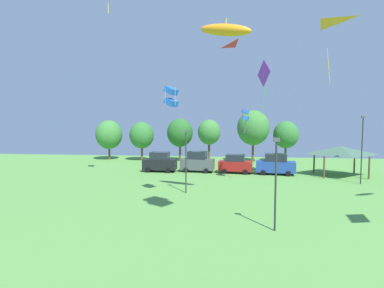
{
  "coord_description": "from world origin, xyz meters",
  "views": [
    {
      "loc": [
        -0.42,
        3.87,
        6.49
      ],
      "look_at": [
        -1.86,
        16.68,
        5.55
      ],
      "focal_mm": 28.0,
      "sensor_mm": 36.0,
      "label": 1
    }
  ],
  "objects_px": {
    "park_pavilion": "(340,150)",
    "light_post_0": "(276,178)",
    "kite_flying_0": "(245,115)",
    "treeline_tree_5": "(286,135)",
    "kite_flying_1": "(220,57)",
    "parked_car_rightmost_in_row": "(276,164)",
    "parked_car_leftmost": "(160,162)",
    "treeline_tree_2": "(180,133)",
    "kite_flying_3": "(225,30)",
    "parked_car_third_from_left": "(235,164)",
    "light_post_1": "(362,146)",
    "treeline_tree_0": "(109,135)",
    "treeline_tree_4": "(253,128)",
    "treeline_tree_1": "(142,135)",
    "kite_flying_6": "(171,97)",
    "parked_car_second_from_left": "(197,162)",
    "treeline_tree_3": "(209,132)",
    "kite_flying_4": "(264,75)",
    "light_post_2": "(186,157)",
    "kite_flying_9": "(320,32)"
  },
  "relations": [
    {
      "from": "parked_car_third_from_left",
      "to": "treeline_tree_0",
      "type": "distance_m",
      "value": 24.46
    },
    {
      "from": "parked_car_rightmost_in_row",
      "to": "treeline_tree_1",
      "type": "distance_m",
      "value": 23.55
    },
    {
      "from": "light_post_1",
      "to": "treeline_tree_0",
      "type": "relative_size",
      "value": 1.05
    },
    {
      "from": "kite_flying_3",
      "to": "parked_car_third_from_left",
      "type": "xyz_separation_m",
      "value": [
        1.36,
        14.54,
        -12.37
      ]
    },
    {
      "from": "treeline_tree_1",
      "to": "treeline_tree_5",
      "type": "relative_size",
      "value": 0.98
    },
    {
      "from": "park_pavilion",
      "to": "light_post_0",
      "type": "height_order",
      "value": "light_post_0"
    },
    {
      "from": "kite_flying_1",
      "to": "park_pavilion",
      "type": "height_order",
      "value": "kite_flying_1"
    },
    {
      "from": "kite_flying_3",
      "to": "light_post_0",
      "type": "xyz_separation_m",
      "value": [
        3.05,
        -5.7,
        -10.36
      ]
    },
    {
      "from": "kite_flying_9",
      "to": "light_post_2",
      "type": "distance_m",
      "value": 17.89
    },
    {
      "from": "kite_flying_1",
      "to": "light_post_0",
      "type": "xyz_separation_m",
      "value": [
        3.65,
        -16.96,
        -10.71
      ]
    },
    {
      "from": "kite_flying_6",
      "to": "parked_car_third_from_left",
      "type": "relative_size",
      "value": 0.39
    },
    {
      "from": "treeline_tree_2",
      "to": "treeline_tree_5",
      "type": "xyz_separation_m",
      "value": [
        17.24,
        0.73,
        -0.28
      ]
    },
    {
      "from": "light_post_1",
      "to": "treeline_tree_0",
      "type": "bearing_deg",
      "value": 153.66
    },
    {
      "from": "kite_flying_4",
      "to": "parked_car_leftmost",
      "type": "bearing_deg",
      "value": 149.03
    },
    {
      "from": "parked_car_rightmost_in_row",
      "to": "treeline_tree_3",
      "type": "relative_size",
      "value": 0.71
    },
    {
      "from": "parked_car_leftmost",
      "to": "treeline_tree_0",
      "type": "bearing_deg",
      "value": 137.41
    },
    {
      "from": "light_post_1",
      "to": "treeline_tree_4",
      "type": "distance_m",
      "value": 19.24
    },
    {
      "from": "treeline_tree_3",
      "to": "treeline_tree_4",
      "type": "height_order",
      "value": "treeline_tree_4"
    },
    {
      "from": "parked_car_third_from_left",
      "to": "treeline_tree_5",
      "type": "distance_m",
      "value": 14.71
    },
    {
      "from": "parked_car_second_from_left",
      "to": "treeline_tree_4",
      "type": "xyz_separation_m",
      "value": [
        8.06,
        10.82,
        4.27
      ]
    },
    {
      "from": "park_pavilion",
      "to": "treeline_tree_2",
      "type": "relative_size",
      "value": 0.9
    },
    {
      "from": "parked_car_leftmost",
      "to": "treeline_tree_2",
      "type": "xyz_separation_m",
      "value": [
        1.0,
        10.9,
        3.46
      ]
    },
    {
      "from": "kite_flying_3",
      "to": "treeline_tree_4",
      "type": "xyz_separation_m",
      "value": [
        4.51,
        25.7,
        -7.98
      ]
    },
    {
      "from": "light_post_1",
      "to": "treeline_tree_2",
      "type": "xyz_separation_m",
      "value": [
        -21.67,
        16.26,
        0.74
      ]
    },
    {
      "from": "parked_car_rightmost_in_row",
      "to": "light_post_1",
      "type": "xyz_separation_m",
      "value": [
        7.95,
        -4.84,
        2.72
      ]
    },
    {
      "from": "parked_car_second_from_left",
      "to": "parked_car_rightmost_in_row",
      "type": "xyz_separation_m",
      "value": [
        9.81,
        -0.88,
        -0.04
      ]
    },
    {
      "from": "parked_car_rightmost_in_row",
      "to": "treeline_tree_2",
      "type": "xyz_separation_m",
      "value": [
        -13.72,
        11.41,
        3.46
      ]
    },
    {
      "from": "light_post_2",
      "to": "treeline_tree_4",
      "type": "relative_size",
      "value": 0.69
    },
    {
      "from": "parked_car_third_from_left",
      "to": "treeline_tree_1",
      "type": "bearing_deg",
      "value": 151.65
    },
    {
      "from": "kite_flying_3",
      "to": "parked_car_second_from_left",
      "type": "relative_size",
      "value": 0.96
    },
    {
      "from": "parked_car_second_from_left",
      "to": "light_post_1",
      "type": "distance_m",
      "value": 18.85
    },
    {
      "from": "kite_flying_4",
      "to": "park_pavilion",
      "type": "height_order",
      "value": "kite_flying_4"
    },
    {
      "from": "kite_flying_0",
      "to": "treeline_tree_2",
      "type": "relative_size",
      "value": 0.37
    },
    {
      "from": "kite_flying_9",
      "to": "treeline_tree_2",
      "type": "bearing_deg",
      "value": 132.71
    },
    {
      "from": "kite_flying_6",
      "to": "park_pavilion",
      "type": "relative_size",
      "value": 0.27
    },
    {
      "from": "parked_car_rightmost_in_row",
      "to": "treeline_tree_2",
      "type": "distance_m",
      "value": 18.17
    },
    {
      "from": "kite_flying_9",
      "to": "parked_car_second_from_left",
      "type": "bearing_deg",
      "value": 149.58
    },
    {
      "from": "kite_flying_1",
      "to": "parked_car_leftmost",
      "type": "relative_size",
      "value": 0.66
    },
    {
      "from": "light_post_0",
      "to": "kite_flying_0",
      "type": "bearing_deg",
      "value": 93.46
    },
    {
      "from": "kite_flying_4",
      "to": "light_post_1",
      "type": "bearing_deg",
      "value": 10.91
    },
    {
      "from": "parked_car_second_from_left",
      "to": "treeline_tree_2",
      "type": "distance_m",
      "value": 11.75
    },
    {
      "from": "kite_flying_1",
      "to": "light_post_2",
      "type": "distance_m",
      "value": 13.61
    },
    {
      "from": "parked_car_leftmost",
      "to": "treeline_tree_5",
      "type": "distance_m",
      "value": 21.87
    },
    {
      "from": "kite_flying_0",
      "to": "treeline_tree_5",
      "type": "xyz_separation_m",
      "value": [
        7.62,
        17.14,
        -2.81
      ]
    },
    {
      "from": "kite_flying_1",
      "to": "light_post_0",
      "type": "relative_size",
      "value": 0.52
    },
    {
      "from": "park_pavilion",
      "to": "parked_car_leftmost",
      "type": "bearing_deg",
      "value": 178.69
    },
    {
      "from": "park_pavilion",
      "to": "treeline_tree_4",
      "type": "height_order",
      "value": "treeline_tree_4"
    },
    {
      "from": "kite_flying_1",
      "to": "kite_flying_3",
      "type": "relative_size",
      "value": 0.67
    },
    {
      "from": "light_post_2",
      "to": "treeline_tree_1",
      "type": "distance_m",
      "value": 24.75
    },
    {
      "from": "kite_flying_1",
      "to": "parked_car_rightmost_in_row",
      "type": "xyz_separation_m",
      "value": [
        6.86,
        2.75,
        -12.63
      ]
    }
  ]
}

